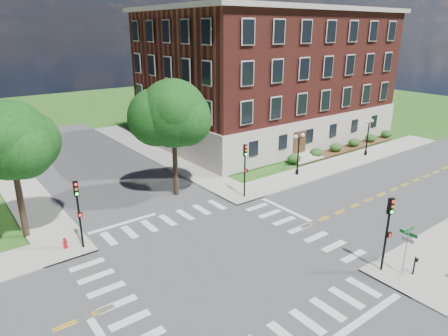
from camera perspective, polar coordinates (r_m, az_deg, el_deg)
ground at (r=26.52m, az=-0.16°, el=-13.08°), size 160.00×160.00×0.00m
road_ew at (r=26.52m, az=-0.16°, el=-13.07°), size 90.00×12.00×0.01m
road_ns at (r=26.51m, az=-0.16°, el=-13.06°), size 12.00×90.00×0.01m
sidewalk_ne at (r=46.25m, az=3.60°, el=1.45°), size 34.00×34.00×0.12m
crosswalk_east at (r=30.81m, az=10.72°, el=-8.52°), size 2.20×10.20×0.02m
stop_bar_east at (r=33.68m, az=8.81°, el=-5.89°), size 0.40×5.50×0.00m
main_building at (r=55.04m, az=6.19°, el=13.06°), size 30.60×22.40×16.50m
shrub_row at (r=51.60m, az=16.84°, el=2.47°), size 18.00×2.00×1.30m
tree_c at (r=30.05m, az=-28.33°, el=3.49°), size 5.38×5.38×9.80m
tree_d at (r=34.17m, az=-7.29°, el=7.70°), size 5.82×5.82×10.24m
traffic_signal_se at (r=25.79m, az=22.39°, el=-7.56°), size 0.37×0.43×4.80m
traffic_signal_ne at (r=34.39m, az=3.02°, el=0.58°), size 0.38×0.46×4.80m
traffic_signal_nw at (r=27.98m, az=-20.12°, el=-5.14°), size 0.36×0.41×4.80m
twin_lamp_west at (r=40.73m, az=10.56°, el=2.29°), size 1.36×0.36×4.23m
twin_lamp_east at (r=49.30m, az=19.85°, el=4.43°), size 1.36×0.36×4.23m
street_sign_pole at (r=26.23m, az=24.69°, el=-9.59°), size 1.10×1.10×3.10m
push_button_post at (r=27.17m, az=25.59°, el=-12.36°), size 0.14×0.21×1.20m
fire_hydrant at (r=29.50m, az=-21.74°, el=-9.96°), size 0.35×0.35×0.75m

